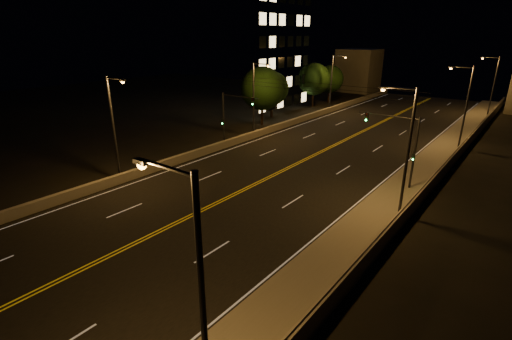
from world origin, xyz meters
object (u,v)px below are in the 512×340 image
Objects in this scene: building_tower at (227,31)px; tree_3 at (330,79)px; streetlight_1 at (405,145)px; traffic_signal_right at (403,143)px; streetlight_6 at (333,79)px; streetlight_5 at (255,95)px; streetlight_3 at (492,83)px; tree_1 at (272,88)px; streetlight_4 at (115,123)px; tree_2 at (314,79)px; streetlight_2 at (464,103)px; tree_0 at (262,89)px; streetlight_0 at (195,293)px; traffic_signal_left at (230,114)px.

tree_3 is at bearing 48.52° from building_tower.
streetlight_1 is 5.40m from traffic_signal_right.
streetlight_6 is 33.49m from traffic_signal_right.
streetlight_3 is at bearing 55.68° from streetlight_5.
tree_1 reaches higher than tree_3.
streetlight_4 is at bearing -84.92° from tree_3.
streetlight_3 is at bearing 67.09° from streetlight_4.
streetlight_5 is at bearing -90.00° from streetlight_6.
tree_2 is (0.75, 11.62, 0.40)m from tree_1.
streetlight_3 is at bearing 90.00° from streetlight_2.
tree_0 is (-3.10, 5.55, -0.12)m from streetlight_5.
tree_1 is 11.65m from tree_2.
streetlight_1 is at bearing -52.27° from tree_2.
tree_1 is (-26.68, 1.32, -0.86)m from streetlight_2.
streetlight_2 is 21.84m from streetlight_3.
streetlight_6 is at bearing 22.78° from building_tower.
tree_0 is (13.69, -8.28, -7.61)m from building_tower.
tree_0 reaches higher than tree_1.
streetlight_0 and streetlight_2 have the same top height.
streetlight_3 is at bearing 90.00° from streetlight_0.
streetlight_0 reaches higher than tree_1.
tree_0 is at bearing -101.42° from streetlight_6.
streetlight_5 reaches higher than tree_0.
streetlight_0 is at bearing -66.29° from tree_3.
streetlight_2 is at bearing 90.00° from streetlight_0.
streetlight_1 is 34.53m from tree_1.
tree_0 is 5.79m from tree_1.
streetlight_6 is 0.34× the size of building_tower.
streetlight_6 is 26.94m from traffic_signal_left.
tree_3 reaches higher than traffic_signal_left.
traffic_signal_left is at bearing -70.00° from tree_0.
streetlight_3 is 1.00× the size of streetlight_4.
tree_0 is 1.07× the size of tree_2.
streetlight_4 is at bearing -80.15° from tree_1.
traffic_signal_right is at bearing -33.84° from tree_1.
streetlight_4 is 1.00× the size of streetlight_5.
streetlight_4 is 1.00× the size of streetlight_6.
tree_2 is at bearing 101.28° from streetlight_5.
traffic_signal_right is at bearing 33.78° from streetlight_4.
traffic_signal_right is at bearing -16.75° from streetlight_5.
streetlight_1 is 1.30× the size of tree_1.
tree_1 is (-5.24, -10.00, -0.86)m from streetlight_6.
tree_2 is (-1.39, 16.95, -0.33)m from tree_0.
building_tower is (-38.23, 24.85, 7.49)m from streetlight_1.
building_tower is at bearing 146.98° from streetlight_1.
streetlight_2 is 1.00× the size of streetlight_3.
streetlight_4 reaches higher than traffic_signal_right.
streetlight_1 is at bearing -90.00° from streetlight_3.
tree_2 is (-25.93, 33.51, -0.46)m from streetlight_1.
traffic_signal_left is 34.48m from tree_3.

